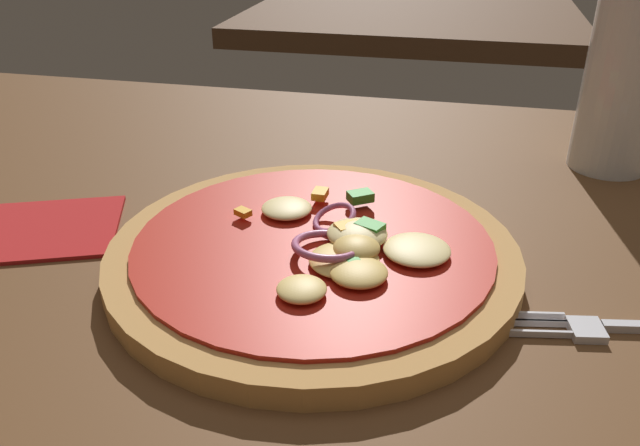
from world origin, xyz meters
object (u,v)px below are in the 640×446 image
(pizza, at_px, (316,252))
(beer_glass, at_px, (623,88))
(napkin, at_px, (31,230))
(fork, at_px, (633,327))

(pizza, distance_m, beer_glass, 0.31)
(napkin, bearing_deg, pizza, 0.45)
(napkin, bearing_deg, beer_glass, 27.36)
(pizza, distance_m, napkin, 0.21)
(beer_glass, relative_size, napkin, 1.02)
(pizza, relative_size, beer_glass, 1.77)
(fork, bearing_deg, pizza, 171.51)
(pizza, xyz_separation_m, napkin, (-0.21, -0.00, -0.01))
(fork, height_order, napkin, fork)
(napkin, bearing_deg, fork, -3.80)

